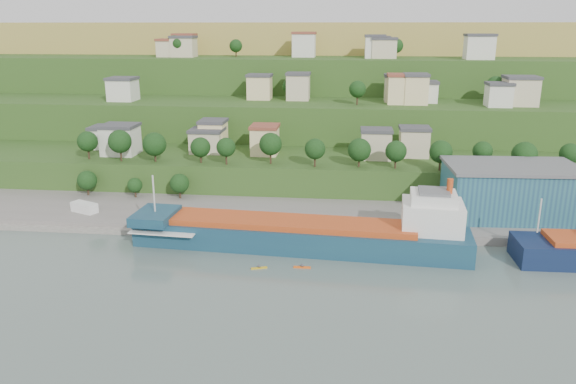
# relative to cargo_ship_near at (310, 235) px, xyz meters

# --- Properties ---
(ground) EXTENTS (500.00, 500.00, 0.00)m
(ground) POSITION_rel_cargo_ship_near_xyz_m (-2.61, -9.65, -2.98)
(ground) COLOR #4E5F57
(ground) RESTS_ON ground
(quay) EXTENTS (220.00, 26.00, 4.00)m
(quay) POSITION_rel_cargo_ship_near_xyz_m (17.39, 18.35, -2.98)
(quay) COLOR slate
(quay) RESTS_ON ground
(pebble_beach) EXTENTS (40.00, 18.00, 2.40)m
(pebble_beach) POSITION_rel_cargo_ship_near_xyz_m (-57.61, 12.35, -2.98)
(pebble_beach) COLOR slate
(pebble_beach) RESTS_ON ground
(hillside) EXTENTS (360.00, 210.14, 96.00)m
(hillside) POSITION_rel_cargo_ship_near_xyz_m (-2.62, 159.05, -2.89)
(hillside) COLOR #284719
(hillside) RESTS_ON ground
(cargo_ship_near) EXTENTS (73.21, 16.31, 18.65)m
(cargo_ship_near) POSITION_rel_cargo_ship_near_xyz_m (0.00, 0.00, 0.00)
(cargo_ship_near) COLOR #14344D
(cargo_ship_near) RESTS_ON ground
(warehouse) EXTENTS (31.84, 20.40, 12.80)m
(warehouse) POSITION_rel_cargo_ship_near_xyz_m (47.06, 21.35, 5.46)
(warehouse) COLOR navy
(warehouse) RESTS_ON quay
(caravan) EXTENTS (7.47, 5.44, 3.22)m
(caravan) POSITION_rel_cargo_ship_near_xyz_m (-57.45, 12.93, -0.17)
(caravan) COLOR white
(caravan) RESTS_ON pebble_beach
(dinghy) EXTENTS (4.11, 1.90, 0.80)m
(dinghy) POSITION_rel_cargo_ship_near_xyz_m (-47.93, 7.88, -1.38)
(dinghy) COLOR silver
(dinghy) RESTS_ON pebble_beach
(kayak_orange) EXTENTS (3.49, 0.65, 0.87)m
(kayak_orange) POSITION_rel_cargo_ship_near_xyz_m (-0.91, -10.53, -2.72)
(kayak_orange) COLOR #EC5A14
(kayak_orange) RESTS_ON ground
(kayak_yellow) EXTENTS (3.27, 1.59, 0.82)m
(kayak_yellow) POSITION_rel_cargo_ship_near_xyz_m (-9.47, -11.79, -2.74)
(kayak_yellow) COLOR gold
(kayak_yellow) RESTS_ON ground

